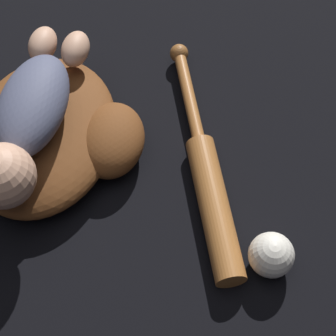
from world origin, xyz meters
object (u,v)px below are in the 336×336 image
baby_figure (27,119)px  baseball_bat (208,181)px  baseball_glove (54,134)px  baseball (271,255)px

baby_figure → baseball_bat: 0.33m
baseball_glove → baby_figure: size_ratio=0.91×
baseball → baseball_glove: bearing=-115.8°
baby_figure → baseball: (0.16, 0.43, -0.09)m
baseball_glove → baseball_bat: baseball_glove is taller
baseball_glove → baseball: (0.19, 0.40, -0.01)m
baseball_bat → baseball: baseball is taller
baseball_glove → baseball_bat: size_ratio=0.71×
baseball_bat → baby_figure: bearing=-95.3°
baseball_glove → baby_figure: (0.03, -0.02, 0.09)m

